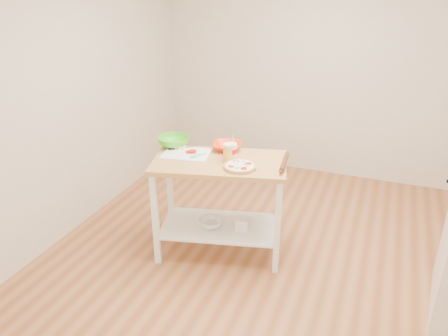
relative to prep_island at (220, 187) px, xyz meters
name	(u,v)px	position (x,y,z in m)	size (l,w,h in m)	color
room_shell	(275,122)	(0.50, -0.16, 0.70)	(4.04, 4.54, 2.74)	#A1643B
prep_island	(220,187)	(0.00, 0.00, 0.00)	(1.23, 0.86, 0.90)	tan
pizza	(240,166)	(0.21, -0.09, 0.27)	(0.27, 0.27, 0.04)	tan
cutting_board	(187,153)	(-0.32, 0.03, 0.26)	(0.44, 0.36, 0.04)	white
spatula	(197,156)	(-0.20, -0.01, 0.27)	(0.11, 0.13, 0.01)	#38C6AF
knife	(179,148)	(-0.43, 0.09, 0.27)	(0.23, 0.18, 0.01)	silver
orange_bowl	(227,146)	(-0.03, 0.25, 0.28)	(0.25, 0.25, 0.06)	#ED370E
green_bowl	(174,142)	(-0.51, 0.15, 0.30)	(0.29, 0.29, 0.09)	#44BC1D
beer_pint	(228,153)	(0.07, 0.00, 0.33)	(0.08, 0.08, 0.16)	gold
yogurt_tub	(231,150)	(0.07, 0.11, 0.31)	(0.10, 0.10, 0.21)	white
rolling_pin	(284,162)	(0.53, 0.12, 0.27)	(0.04, 0.04, 0.35)	#582C14
shelf_glass_bowl	(211,223)	(-0.07, -0.04, -0.35)	(0.22, 0.22, 0.07)	silver
shelf_bin	(242,224)	(0.20, 0.01, -0.33)	(0.11, 0.11, 0.11)	white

